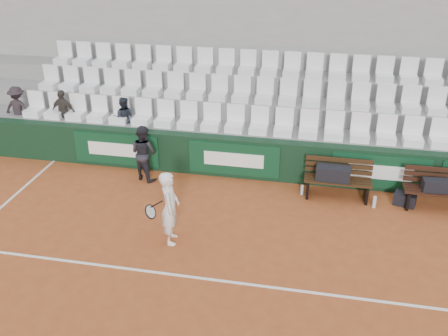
{
  "coord_description": "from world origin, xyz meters",
  "views": [
    {
      "loc": [
        1.66,
        -6.79,
        5.76
      ],
      "look_at": [
        -0.16,
        2.4,
        1.0
      ],
      "focal_mm": 40.0,
      "sensor_mm": 36.0,
      "label": 1
    }
  ],
  "objects_px": {
    "sports_bag_right": "(436,185)",
    "spectator_a": "(15,92)",
    "spectator_b": "(61,96)",
    "water_bottle_near": "(302,190)",
    "spectator_c": "(122,101)",
    "water_bottle_far": "(374,202)",
    "tennis_player": "(170,208)",
    "sports_bag_left": "(333,173)",
    "bench_left": "(337,188)",
    "ball_kid": "(144,153)",
    "bench_right": "(438,199)",
    "sports_bag_ground": "(405,199)"
  },
  "relations": [
    {
      "from": "sports_bag_ground",
      "to": "spectator_b",
      "type": "bearing_deg",
      "value": 172.31
    },
    {
      "from": "water_bottle_near",
      "to": "bench_right",
      "type": "bearing_deg",
      "value": -0.88
    },
    {
      "from": "sports_bag_left",
      "to": "spectator_b",
      "type": "relative_size",
      "value": 0.63
    },
    {
      "from": "sports_bag_ground",
      "to": "spectator_b",
      "type": "height_order",
      "value": "spectator_b"
    },
    {
      "from": "water_bottle_near",
      "to": "spectator_b",
      "type": "distance_m",
      "value": 6.62
    },
    {
      "from": "tennis_player",
      "to": "spectator_a",
      "type": "distance_m",
      "value": 6.34
    },
    {
      "from": "water_bottle_near",
      "to": "sports_bag_right",
      "type": "bearing_deg",
      "value": -1.56
    },
    {
      "from": "sports_bag_left",
      "to": "water_bottle_near",
      "type": "distance_m",
      "value": 0.82
    },
    {
      "from": "sports_bag_ground",
      "to": "tennis_player",
      "type": "xyz_separation_m",
      "value": [
        -4.69,
        -2.32,
        0.62
      ]
    },
    {
      "from": "sports_bag_right",
      "to": "spectator_a",
      "type": "xyz_separation_m",
      "value": [
        -10.5,
        1.22,
        1.02
      ]
    },
    {
      "from": "bench_right",
      "to": "water_bottle_near",
      "type": "relative_size",
      "value": 6.39
    },
    {
      "from": "tennis_player",
      "to": "sports_bag_left",
      "type": "bearing_deg",
      "value": 37.41
    },
    {
      "from": "sports_bag_ground",
      "to": "bench_right",
      "type": "bearing_deg",
      "value": -1.75
    },
    {
      "from": "sports_bag_right",
      "to": "ball_kid",
      "type": "distance_m",
      "value": 6.64
    },
    {
      "from": "sports_bag_right",
      "to": "tennis_player",
      "type": "height_order",
      "value": "tennis_player"
    },
    {
      "from": "water_bottle_far",
      "to": "spectator_b",
      "type": "xyz_separation_m",
      "value": [
        -7.94,
        1.41,
        1.46
      ]
    },
    {
      "from": "sports_bag_left",
      "to": "bench_right",
      "type": "bearing_deg",
      "value": -1.35
    },
    {
      "from": "sports_bag_left",
      "to": "tennis_player",
      "type": "height_order",
      "value": "tennis_player"
    },
    {
      "from": "bench_right",
      "to": "ball_kid",
      "type": "height_order",
      "value": "ball_kid"
    },
    {
      "from": "sports_bag_right",
      "to": "water_bottle_near",
      "type": "distance_m",
      "value": 2.87
    },
    {
      "from": "spectator_a",
      "to": "water_bottle_near",
      "type": "bearing_deg",
      "value": 168.88
    },
    {
      "from": "bench_left",
      "to": "water_bottle_near",
      "type": "distance_m",
      "value": 0.78
    },
    {
      "from": "bench_right",
      "to": "spectator_b",
      "type": "relative_size",
      "value": 1.26
    },
    {
      "from": "bench_left",
      "to": "bench_right",
      "type": "relative_size",
      "value": 1.0
    },
    {
      "from": "sports_bag_right",
      "to": "spectator_c",
      "type": "distance_m",
      "value": 7.68
    },
    {
      "from": "spectator_a",
      "to": "spectator_c",
      "type": "bearing_deg",
      "value": 177.33
    },
    {
      "from": "water_bottle_far",
      "to": "spectator_a",
      "type": "distance_m",
      "value": 9.48
    },
    {
      "from": "sports_bag_right",
      "to": "sports_bag_ground",
      "type": "height_order",
      "value": "sports_bag_right"
    },
    {
      "from": "bench_right",
      "to": "sports_bag_ground",
      "type": "distance_m",
      "value": 0.68
    },
    {
      "from": "ball_kid",
      "to": "spectator_a",
      "type": "relative_size",
      "value": 1.15
    },
    {
      "from": "spectator_c",
      "to": "tennis_player",
      "type": "bearing_deg",
      "value": 111.15
    },
    {
      "from": "bench_left",
      "to": "water_bottle_far",
      "type": "relative_size",
      "value": 5.56
    },
    {
      "from": "water_bottle_near",
      "to": "spectator_b",
      "type": "relative_size",
      "value": 0.2
    },
    {
      "from": "ball_kid",
      "to": "spectator_c",
      "type": "xyz_separation_m",
      "value": [
        -0.89,
        1.09,
        0.86
      ]
    },
    {
      "from": "water_bottle_far",
      "to": "tennis_player",
      "type": "xyz_separation_m",
      "value": [
        -4.02,
        -2.07,
        0.62
      ]
    },
    {
      "from": "water_bottle_near",
      "to": "bench_left",
      "type": "bearing_deg",
      "value": 2.04
    },
    {
      "from": "ball_kid",
      "to": "spectator_c",
      "type": "height_order",
      "value": "spectator_c"
    },
    {
      "from": "spectator_b",
      "to": "water_bottle_near",
      "type": "bearing_deg",
      "value": 176.04
    },
    {
      "from": "sports_bag_ground",
      "to": "spectator_c",
      "type": "xyz_separation_m",
      "value": [
        -6.95,
        1.16,
        1.41
      ]
    },
    {
      "from": "spectator_c",
      "to": "spectator_a",
      "type": "bearing_deg",
      "value": -11.83
    },
    {
      "from": "bench_left",
      "to": "tennis_player",
      "type": "xyz_separation_m",
      "value": [
        -3.2,
        -2.37,
        0.53
      ]
    },
    {
      "from": "water_bottle_far",
      "to": "spectator_a",
      "type": "xyz_separation_m",
      "value": [
        -9.25,
        1.41,
        1.47
      ]
    },
    {
      "from": "bench_right",
      "to": "water_bottle_far",
      "type": "xyz_separation_m",
      "value": [
        -1.34,
        -0.23,
        -0.09
      ]
    },
    {
      "from": "spectator_c",
      "to": "water_bottle_far",
      "type": "bearing_deg",
      "value": 155.5
    },
    {
      "from": "water_bottle_near",
      "to": "water_bottle_far",
      "type": "height_order",
      "value": "water_bottle_far"
    },
    {
      "from": "sports_bag_right",
      "to": "water_bottle_near",
      "type": "height_order",
      "value": "sports_bag_right"
    },
    {
      "from": "water_bottle_near",
      "to": "sports_bag_ground",
      "type": "bearing_deg",
      "value": -0.62
    },
    {
      "from": "ball_kid",
      "to": "bench_right",
      "type": "bearing_deg",
      "value": -156.27
    },
    {
      "from": "spectator_a",
      "to": "spectator_b",
      "type": "distance_m",
      "value": 1.31
    },
    {
      "from": "water_bottle_near",
      "to": "spectator_a",
      "type": "height_order",
      "value": "spectator_a"
    }
  ]
}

